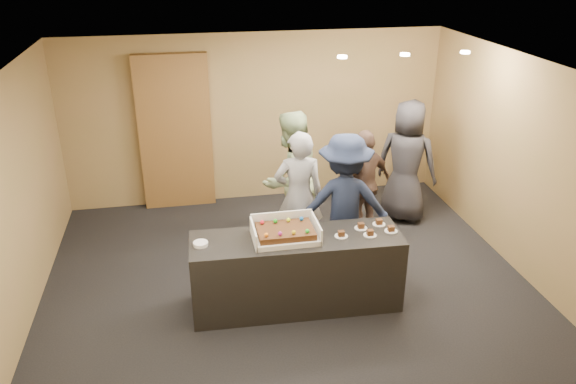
% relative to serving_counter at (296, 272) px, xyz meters
% --- Properties ---
extents(room, '(6.04, 6.00, 2.70)m').
position_rel_serving_counter_xyz_m(room, '(-0.01, 0.65, 0.90)').
color(room, black).
rests_on(room, ground).
extents(serving_counter, '(2.43, 0.79, 0.90)m').
position_rel_serving_counter_xyz_m(serving_counter, '(0.00, 0.00, 0.00)').
color(serving_counter, black).
rests_on(serving_counter, floor).
extents(storage_cabinet, '(1.11, 0.15, 2.44)m').
position_rel_serving_counter_xyz_m(storage_cabinet, '(-1.29, 3.06, 0.77)').
color(storage_cabinet, brown).
rests_on(storage_cabinet, floor).
extents(cake_box, '(0.73, 0.51, 0.22)m').
position_rel_serving_counter_xyz_m(cake_box, '(-0.13, 0.03, 0.50)').
color(cake_box, white).
rests_on(cake_box, serving_counter).
extents(sheet_cake, '(0.63, 0.43, 0.12)m').
position_rel_serving_counter_xyz_m(sheet_cake, '(-0.13, 0.00, 0.55)').
color(sheet_cake, '#3A1D0D').
rests_on(sheet_cake, cake_box).
extents(plate_stack, '(0.16, 0.16, 0.04)m').
position_rel_serving_counter_xyz_m(plate_stack, '(-1.07, 0.03, 0.47)').
color(plate_stack, white).
rests_on(plate_stack, serving_counter).
extents(slice_a, '(0.15, 0.15, 0.07)m').
position_rel_serving_counter_xyz_m(slice_a, '(0.50, -0.07, 0.47)').
color(slice_a, white).
rests_on(slice_a, serving_counter).
extents(slice_b, '(0.15, 0.15, 0.07)m').
position_rel_serving_counter_xyz_m(slice_b, '(0.78, 0.07, 0.47)').
color(slice_b, white).
rests_on(slice_b, serving_counter).
extents(slice_c, '(0.15, 0.15, 0.07)m').
position_rel_serving_counter_xyz_m(slice_c, '(0.83, -0.11, 0.47)').
color(slice_c, white).
rests_on(slice_c, serving_counter).
extents(slice_d, '(0.15, 0.15, 0.07)m').
position_rel_serving_counter_xyz_m(slice_d, '(1.02, 0.13, 0.47)').
color(slice_d, white).
rests_on(slice_d, serving_counter).
extents(slice_e, '(0.15, 0.15, 0.07)m').
position_rel_serving_counter_xyz_m(slice_e, '(1.09, -0.06, 0.47)').
color(slice_e, white).
rests_on(slice_e, serving_counter).
extents(person_server_grey, '(0.69, 0.49, 1.78)m').
position_rel_serving_counter_xyz_m(person_server_grey, '(0.26, 1.10, 0.44)').
color(person_server_grey, '#95969A').
rests_on(person_server_grey, floor).
extents(person_sage_man, '(1.18, 1.13, 1.92)m').
position_rel_serving_counter_xyz_m(person_sage_man, '(0.22, 1.51, 0.51)').
color(person_sage_man, '#96AE7E').
rests_on(person_sage_man, floor).
extents(person_navy_man, '(1.29, 0.88, 1.84)m').
position_rel_serving_counter_xyz_m(person_navy_man, '(0.76, 0.72, 0.47)').
color(person_navy_man, '#19223B').
rests_on(person_navy_man, floor).
extents(person_brown_extra, '(1.01, 0.76, 1.59)m').
position_rel_serving_counter_xyz_m(person_brown_extra, '(1.30, 1.54, 0.35)').
color(person_brown_extra, brown).
rests_on(person_brown_extra, floor).
extents(person_dark_suit, '(1.09, 1.03, 1.87)m').
position_rel_serving_counter_xyz_m(person_dark_suit, '(2.07, 1.91, 0.48)').
color(person_dark_suit, '#28272C').
rests_on(person_dark_suit, floor).
extents(ceiling_spotlights, '(1.72, 0.12, 0.03)m').
position_rel_serving_counter_xyz_m(ceiling_spotlights, '(1.59, 1.15, 2.22)').
color(ceiling_spotlights, '#FFEAC6').
rests_on(ceiling_spotlights, ceiling).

